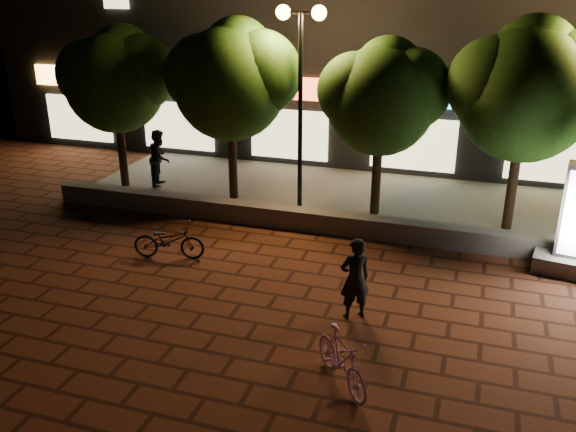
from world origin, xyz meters
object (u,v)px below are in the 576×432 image
at_px(tree_mid, 383,93).
at_px(scooter_pink, 342,360).
at_px(tree_far_left, 117,76).
at_px(tree_right, 529,86).
at_px(rider, 355,279).
at_px(scooter_parked, 169,241).
at_px(pedestrian, 160,158).
at_px(tree_left, 233,76).
at_px(street_lamp_left, 301,57).

height_order(tree_mid, scooter_pink, tree_mid).
xyz_separation_m(tree_far_left, tree_right, (10.80, 0.00, 0.27)).
relative_size(tree_far_left, rider, 2.93).
bearing_deg(tree_far_left, rider, -33.28).
bearing_deg(scooter_parked, tree_mid, -56.99).
height_order(tree_right, scooter_parked, tree_right).
distance_m(tree_right, pedestrian, 10.21).
bearing_deg(tree_left, tree_mid, -0.00).
xyz_separation_m(street_lamp_left, scooter_parked, (-1.89, -3.77, -3.61)).
distance_m(tree_left, street_lamp_left, 2.05).
relative_size(tree_mid, pedestrian, 2.69).
distance_m(rider, scooter_parked, 4.64).
relative_size(tree_right, scooter_parked, 3.17).
bearing_deg(scooter_parked, scooter_pink, -137.48).
bearing_deg(tree_left, street_lamp_left, -7.70).
distance_m(tree_left, scooter_parked, 5.04).
relative_size(tree_left, tree_mid, 1.09).
xyz_separation_m(tree_left, scooter_parked, (0.05, -4.03, -3.03)).
bearing_deg(street_lamp_left, tree_mid, 7.31).
bearing_deg(tree_left, scooter_pink, -56.95).
distance_m(tree_far_left, tree_right, 10.81).
xyz_separation_m(tree_left, street_lamp_left, (1.95, -0.26, 0.58)).
distance_m(street_lamp_left, rider, 6.48).
distance_m(tree_far_left, pedestrian, 2.58).
bearing_deg(tree_left, scooter_parked, -89.28).
height_order(tree_far_left, street_lamp_left, street_lamp_left).
relative_size(tree_left, pedestrian, 2.93).
bearing_deg(pedestrian, tree_right, -105.12).
xyz_separation_m(tree_right, street_lamp_left, (-5.36, -0.26, 0.46)).
relative_size(tree_far_left, scooter_parked, 2.90).
distance_m(tree_right, scooter_parked, 8.87).
xyz_separation_m(tree_far_left, scooter_parked, (3.55, -4.03, -2.87)).
bearing_deg(rider, tree_left, -82.91).
height_order(street_lamp_left, pedestrian, street_lamp_left).
height_order(tree_left, pedestrian, tree_left).
bearing_deg(rider, scooter_pink, 63.42).
distance_m(street_lamp_left, pedestrian, 5.50).
distance_m(street_lamp_left, scooter_pink, 8.38).
bearing_deg(rider, tree_right, -151.51).
distance_m(tree_left, tree_right, 7.30).
distance_m(tree_right, street_lamp_left, 5.38).
relative_size(scooter_pink, scooter_parked, 0.96).
xyz_separation_m(tree_mid, rider, (0.51, -5.26, -2.42)).
bearing_deg(tree_right, tree_mid, -180.00).
height_order(tree_right, rider, tree_right).
height_order(scooter_pink, scooter_parked, scooter_pink).
distance_m(tree_far_left, tree_mid, 7.50).
bearing_deg(street_lamp_left, rider, -62.86).
bearing_deg(tree_right, street_lamp_left, -177.19).
relative_size(tree_left, street_lamp_left, 0.94).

